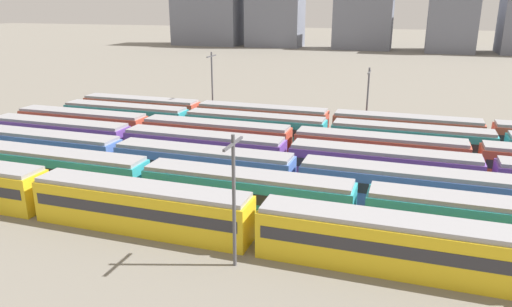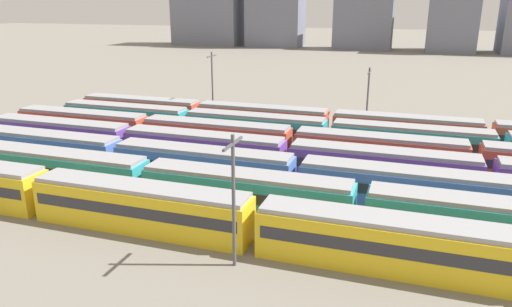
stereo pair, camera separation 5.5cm
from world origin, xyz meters
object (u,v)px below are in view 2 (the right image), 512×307
Objects in this scene: train_track_5 at (329,135)px; catenary_pole_0 at (234,195)px; train_track_1 at (147,181)px; train_track_6 at (488,136)px; train_track_0 at (255,223)px; train_track_3 at (288,158)px; catenary_pole_3 at (212,84)px; train_track_4 at (293,144)px; catenary_pole_1 at (368,98)px; train_track_2 at (404,189)px.

catenary_pole_0 is (-1.26, -28.89, 3.27)m from train_track_5.
train_track_1 is 0.66× the size of train_track_6.
catenary_pole_0 is at bearing -119.75° from train_track_6.
train_track_0 is 4.39m from catenary_pole_0.
catenary_pole_3 reaches higher than train_track_3.
train_track_1 is (-12.01, 5.20, 0.00)m from train_track_0.
train_track_4 is at bearing -121.17° from train_track_5.
train_track_4 is at bearing 96.62° from train_track_0.
catenary_pole_1 is 0.87× the size of catenary_pole_3.
catenary_pole_0 is 37.61m from catenary_pole_1.
catenary_pole_1 is (-5.76, 24.01, 3.18)m from train_track_2.
catenary_pole_0 reaches higher than train_track_0.
catenary_pole_1 is (5.96, 18.81, 3.18)m from train_track_3.
train_track_2 and train_track_5 have the same top height.
train_track_6 is at bearing 58.73° from train_track_0.
train_track_4 is at bearing 58.41° from train_track_1.
catenary_pole_1 is at bearing 72.42° from train_track_3.
train_track_2 and train_track_4 have the same top height.
train_track_0 is 0.80× the size of train_track_2.
train_track_0 is at bearing -83.83° from train_track_3.
train_track_0 is at bearing -23.41° from train_track_1.
train_track_5 is at bearing 58.51° from train_track_1.
train_track_1 is 14.42m from catenary_pole_0.
train_track_0 is 26.01m from train_track_5.
train_track_4 is 23.76m from train_track_6.
train_track_0 is 1.00× the size of train_track_1.
train_track_1 is at bearing -78.32° from catenary_pole_3.
train_track_3 is 18.81m from catenary_pole_0.
train_track_2 is 12.82m from train_track_3.
catenary_pole_1 reaches higher than train_track_0.
train_track_5 is at bearing 120.82° from train_track_2.
train_track_3 is at bearing -82.02° from train_track_4.
train_track_3 is at bearing -103.08° from train_track_5.
train_track_1 is 0.80× the size of train_track_2.
train_track_0 is 8.06× the size of catenary_pole_0.
catenary_pole_1 reaches higher than train_track_2.
catenary_pole_0 reaches higher than train_track_5.
catenary_pole_0 is 0.89× the size of catenary_pole_3.
train_track_2 is (22.05, 5.20, 0.00)m from train_track_1.
train_track_0 is 1.00× the size of train_track_4.
train_track_5 is 29.10m from catenary_pole_0.
train_track_0 is at bearing 79.56° from catenary_pole_0.
train_track_2 is 1.25× the size of train_track_3.
catenary_pole_3 is (-22.30, -0.09, 0.69)m from catenary_pole_1.
catenary_pole_0 is (1.88, -23.69, 3.27)m from train_track_4.
train_track_5 is 20.88m from catenary_pole_3.
catenary_pole_3 is (-18.76, 8.32, 3.86)m from train_track_5.
catenary_pole_3 is (-16.35, 18.72, 3.86)m from train_track_3.
catenary_pole_0 reaches higher than train_track_3.
train_track_5 is at bearing 88.39° from train_track_0.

